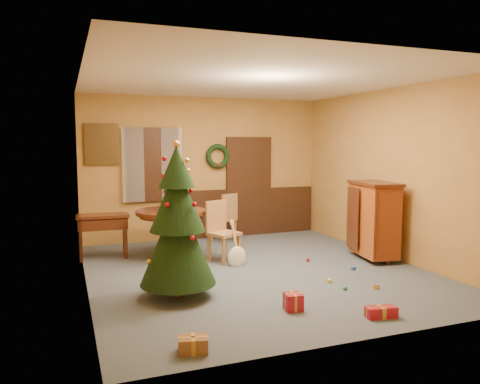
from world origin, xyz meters
name	(u,v)px	position (x,y,z in m)	size (l,w,h in m)	color
room_envelope	(216,184)	(0.21, 2.70, 1.12)	(5.50, 5.50, 5.50)	#3D4B59
dining_table	(172,225)	(-1.04, 1.27, 0.58)	(1.21, 1.21, 0.83)	black
urn	(171,204)	(-1.04, 1.27, 0.94)	(0.28, 0.28, 0.21)	slate
centerpiece_plant	(171,187)	(-1.04, 1.27, 1.22)	(0.33, 0.29, 0.37)	#1E4C23
chair_near	(221,229)	(-0.31, 0.80, 0.54)	(0.58, 0.58, 1.01)	#A17540
chair_far	(226,216)	(0.25, 2.21, 0.52)	(0.57, 0.57, 0.97)	#A17540
guitar	(237,244)	(-0.18, 0.37, 0.36)	(0.31, 0.14, 0.72)	white
plant_stand	(183,223)	(-0.69, 1.89, 0.48)	(0.30, 0.30, 0.77)	black
stand_plant	(183,197)	(-0.69, 1.89, 0.97)	(0.22, 0.18, 0.40)	#19471E
christmas_tree	(177,224)	(-1.41, -0.78, 0.95)	(0.97, 0.97, 2.01)	#382111
writing_desk	(103,225)	(-2.15, 1.65, 0.58)	(0.87, 0.45, 0.76)	black
sideboard	(374,218)	(2.15, -0.01, 0.71)	(0.70, 1.10, 1.32)	#551409
gift_a	(193,344)	(-1.65, -2.40, 0.07)	(0.31, 0.26, 0.15)	brown
gift_b	(293,302)	(-0.25, -1.73, 0.10)	(0.23, 0.23, 0.20)	maroon
gift_c	(163,273)	(-1.43, 0.15, 0.08)	(0.34, 0.32, 0.16)	brown
gift_d	(381,312)	(0.58, -2.30, 0.06)	(0.37, 0.20, 0.13)	maroon
toy_a	(353,268)	(1.43, -0.49, 0.03)	(0.08, 0.05, 0.05)	#2856B0
toy_b	(345,288)	(0.75, -1.31, 0.03)	(0.06, 0.06, 0.06)	green
toy_c	(329,281)	(0.73, -0.94, 0.03)	(0.08, 0.05, 0.05)	gold
toy_d	(308,260)	(1.03, 0.21, 0.03)	(0.06, 0.06, 0.06)	#B20B18
toy_e	(376,287)	(1.18, -1.42, 0.03)	(0.08, 0.05, 0.05)	gold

